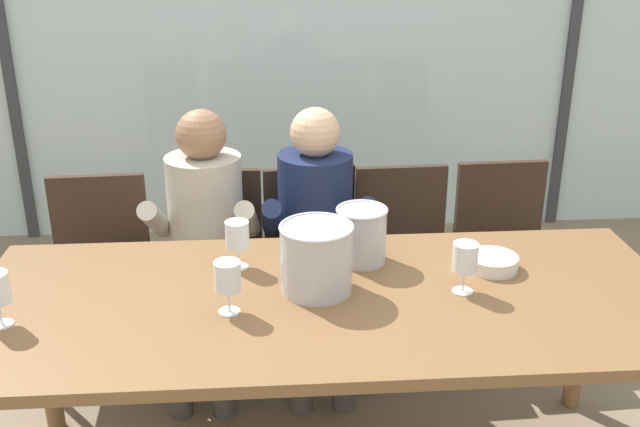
{
  "coord_description": "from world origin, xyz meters",
  "views": [
    {
      "loc": [
        -0.18,
        -2.13,
        1.93
      ],
      "look_at": [
        0.0,
        0.35,
        0.91
      ],
      "focal_mm": 41.68,
      "sensor_mm": 36.0,
      "label": 1
    }
  ],
  "objects_px": {
    "ice_bucket_secondary": "(316,257)",
    "ice_bucket_primary": "(361,234)",
    "wine_glass_center_pour": "(465,258)",
    "tasting_bowl": "(492,262)",
    "chair_left_of_center": "(214,253)",
    "chair_center": "(315,251)",
    "person_beige_jumper": "(204,233)",
    "wine_glass_near_bucket": "(228,278)",
    "dining_table": "(328,316)",
    "chair_near_curtain": "(100,261)",
    "chair_near_window_right": "(504,244)",
    "wine_glass_by_right_taster": "(237,235)",
    "person_navy_polo": "(317,230)",
    "chair_right_of_center": "(404,250)"
  },
  "relations": [
    {
      "from": "ice_bucket_secondary",
      "to": "wine_glass_by_right_taster",
      "type": "xyz_separation_m",
      "value": [
        -0.26,
        0.19,
        0.0
      ]
    },
    {
      "from": "chair_near_curtain",
      "to": "ice_bucket_primary",
      "type": "bearing_deg",
      "value": -32.18
    },
    {
      "from": "chair_near_window_right",
      "to": "person_navy_polo",
      "type": "relative_size",
      "value": 0.73
    },
    {
      "from": "person_beige_jumper",
      "to": "wine_glass_near_bucket",
      "type": "distance_m",
      "value": 0.87
    },
    {
      "from": "chair_left_of_center",
      "to": "chair_center",
      "type": "relative_size",
      "value": 1.0
    },
    {
      "from": "person_navy_polo",
      "to": "wine_glass_by_right_taster",
      "type": "height_order",
      "value": "person_navy_polo"
    },
    {
      "from": "person_beige_jumper",
      "to": "wine_glass_near_bucket",
      "type": "xyz_separation_m",
      "value": [
        0.14,
        -0.84,
        0.21
      ]
    },
    {
      "from": "ice_bucket_primary",
      "to": "tasting_bowl",
      "type": "distance_m",
      "value": 0.47
    },
    {
      "from": "wine_glass_center_pour",
      "to": "wine_glass_by_right_taster",
      "type": "xyz_separation_m",
      "value": [
        -0.74,
        0.24,
        0.0
      ]
    },
    {
      "from": "chair_near_window_right",
      "to": "tasting_bowl",
      "type": "height_order",
      "value": "chair_near_window_right"
    },
    {
      "from": "dining_table",
      "to": "person_navy_polo",
      "type": "relative_size",
      "value": 1.96
    },
    {
      "from": "person_navy_polo",
      "to": "chair_near_curtain",
      "type": "bearing_deg",
      "value": 172.89
    },
    {
      "from": "chair_right_of_center",
      "to": "wine_glass_by_right_taster",
      "type": "distance_m",
      "value": 1.05
    },
    {
      "from": "tasting_bowl",
      "to": "chair_center",
      "type": "bearing_deg",
      "value": 127.3
    },
    {
      "from": "ice_bucket_secondary",
      "to": "person_beige_jumper",
      "type": "bearing_deg",
      "value": 121.1
    },
    {
      "from": "chair_center",
      "to": "person_navy_polo",
      "type": "height_order",
      "value": "person_navy_polo"
    },
    {
      "from": "chair_right_of_center",
      "to": "wine_glass_center_pour",
      "type": "relative_size",
      "value": 4.97
    },
    {
      "from": "person_beige_jumper",
      "to": "ice_bucket_secondary",
      "type": "distance_m",
      "value": 0.85
    },
    {
      "from": "dining_table",
      "to": "person_beige_jumper",
      "type": "bearing_deg",
      "value": 121.31
    },
    {
      "from": "ice_bucket_secondary",
      "to": "wine_glass_near_bucket",
      "type": "height_order",
      "value": "ice_bucket_secondary"
    },
    {
      "from": "dining_table",
      "to": "person_navy_polo",
      "type": "xyz_separation_m",
      "value": [
        0.01,
        0.76,
        -0.02
      ]
    },
    {
      "from": "ice_bucket_primary",
      "to": "tasting_bowl",
      "type": "height_order",
      "value": "ice_bucket_primary"
    },
    {
      "from": "chair_right_of_center",
      "to": "person_beige_jumper",
      "type": "bearing_deg",
      "value": -173.05
    },
    {
      "from": "ice_bucket_primary",
      "to": "ice_bucket_secondary",
      "type": "height_order",
      "value": "ice_bucket_secondary"
    },
    {
      "from": "chair_near_curtain",
      "to": "wine_glass_near_bucket",
      "type": "xyz_separation_m",
      "value": [
        0.62,
        -0.95,
        0.38
      ]
    },
    {
      "from": "dining_table",
      "to": "ice_bucket_primary",
      "type": "bearing_deg",
      "value": 61.36
    },
    {
      "from": "chair_left_of_center",
      "to": "chair_near_window_right",
      "type": "height_order",
      "value": "same"
    },
    {
      "from": "person_navy_polo",
      "to": "wine_glass_center_pour",
      "type": "relative_size",
      "value": 6.81
    },
    {
      "from": "ice_bucket_primary",
      "to": "wine_glass_center_pour",
      "type": "distance_m",
      "value": 0.4
    },
    {
      "from": "chair_center",
      "to": "ice_bucket_secondary",
      "type": "relative_size",
      "value": 3.54
    },
    {
      "from": "chair_left_of_center",
      "to": "chair_right_of_center",
      "type": "distance_m",
      "value": 0.86
    },
    {
      "from": "wine_glass_near_bucket",
      "to": "wine_glass_by_right_taster",
      "type": "relative_size",
      "value": 1.0
    },
    {
      "from": "person_beige_jumper",
      "to": "wine_glass_near_bucket",
      "type": "bearing_deg",
      "value": -76.65
    },
    {
      "from": "wine_glass_center_pour",
      "to": "chair_near_window_right",
      "type": "bearing_deg",
      "value": 64.11
    },
    {
      "from": "chair_left_of_center",
      "to": "wine_glass_by_right_taster",
      "type": "distance_m",
      "value": 0.79
    },
    {
      "from": "dining_table",
      "to": "person_beige_jumper",
      "type": "relative_size",
      "value": 1.96
    },
    {
      "from": "chair_right_of_center",
      "to": "wine_glass_center_pour",
      "type": "height_order",
      "value": "wine_glass_center_pour"
    },
    {
      "from": "ice_bucket_secondary",
      "to": "ice_bucket_primary",
      "type": "bearing_deg",
      "value": 50.19
    },
    {
      "from": "ice_bucket_primary",
      "to": "ice_bucket_secondary",
      "type": "bearing_deg",
      "value": -129.81
    },
    {
      "from": "ice_bucket_secondary",
      "to": "tasting_bowl",
      "type": "height_order",
      "value": "ice_bucket_secondary"
    },
    {
      "from": "chair_right_of_center",
      "to": "ice_bucket_secondary",
      "type": "xyz_separation_m",
      "value": [
        -0.46,
        -0.84,
        0.38
      ]
    },
    {
      "from": "dining_table",
      "to": "chair_left_of_center",
      "type": "height_order",
      "value": "chair_left_of_center"
    },
    {
      "from": "tasting_bowl",
      "to": "wine_glass_by_right_taster",
      "type": "bearing_deg",
      "value": 175.04
    },
    {
      "from": "chair_near_window_right",
      "to": "wine_glass_by_right_taster",
      "type": "height_order",
      "value": "wine_glass_by_right_taster"
    },
    {
      "from": "chair_near_window_right",
      "to": "person_beige_jumper",
      "type": "distance_m",
      "value": 1.38
    },
    {
      "from": "ice_bucket_secondary",
      "to": "wine_glass_center_pour",
      "type": "relative_size",
      "value": 1.4
    },
    {
      "from": "chair_near_curtain",
      "to": "chair_left_of_center",
      "type": "relative_size",
      "value": 1.0
    },
    {
      "from": "chair_near_curtain",
      "to": "chair_center",
      "type": "xyz_separation_m",
      "value": [
        0.95,
        0.04,
        0.0
      ]
    },
    {
      "from": "chair_left_of_center",
      "to": "chair_right_of_center",
      "type": "bearing_deg",
      "value": 3.19
    },
    {
      "from": "chair_left_of_center",
      "to": "chair_center",
      "type": "distance_m",
      "value": 0.46
    }
  ]
}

